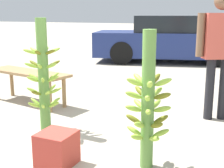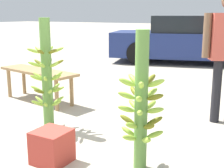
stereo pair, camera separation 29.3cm
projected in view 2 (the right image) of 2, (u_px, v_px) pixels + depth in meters
name	position (u px, v px, depth m)	size (l,w,h in m)	color
ground_plane	(70.00, 156.00, 3.12)	(80.00, 80.00, 0.00)	#A89E8C
banana_stalk_left	(47.00, 75.00, 3.78)	(0.44, 0.44, 1.35)	#5B8C3D
banana_stalk_center	(141.00, 104.00, 2.76)	(0.43, 0.43, 1.27)	#5B8C3D
market_bench	(38.00, 75.00, 4.99)	(1.54, 0.66, 0.52)	#99754C
parked_car	(190.00, 40.00, 8.99)	(4.66, 2.85, 1.34)	navy
produce_crate	(52.00, 146.00, 2.96)	(0.32, 0.32, 0.32)	#B2382D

